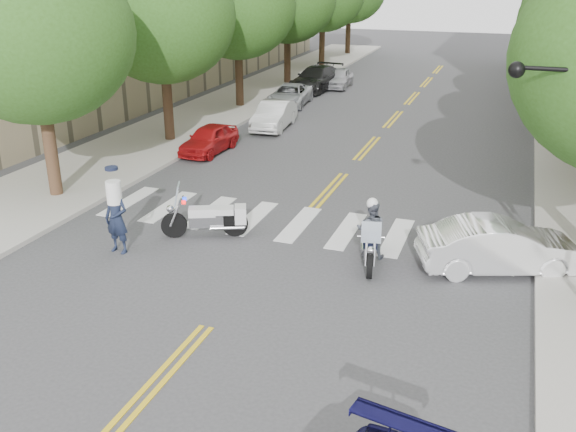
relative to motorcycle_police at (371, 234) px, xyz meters
The scene contains 14 objects.
ground 5.37m from the motorcycle_police, 120.77° to the right, with size 140.00×140.00×0.00m, color #38383A.
sidewalk_left 21.31m from the motorcycle_police, 124.99° to the left, with size 5.00×60.00×0.15m, color #9E9991.
tree_l_0 12.52m from the motorcycle_police, behind, with size 6.40×6.40×8.45m.
tree_l_1 15.62m from the motorcycle_police, 140.63° to the left, with size 6.40×6.40×8.45m.
tree_l_2 21.43m from the motorcycle_police, 123.42° to the left, with size 6.40×6.40×8.45m.
motorcycle_police is the anchor object (origin of this frame).
motorcycle_parked 4.87m from the motorcycle_police, behind, with size 2.46×1.33×1.67m.
officer_standing 7.08m from the motorcycle_police, 166.03° to the right, with size 0.74×0.49×2.04m, color #161D32.
convertible 3.40m from the motorcycle_police, 11.48° to the left, with size 1.48×4.23×1.40m, color white.
parked_car_a 12.35m from the motorcycle_police, 136.86° to the left, with size 1.43×3.55×1.21m, color #AD1214.
parked_car_b 15.60m from the motorcycle_police, 120.47° to the left, with size 1.41×4.04×1.33m, color silver.
parked_car_c 20.94m from the motorcycle_police, 115.49° to the left, with size 1.98×4.30×1.20m, color #A2A5A9.
parked_car_d 25.59m from the motorcycle_police, 110.62° to the left, with size 2.12×5.22×1.51m, color black.
parked_car_e 26.64m from the motorcycle_police, 107.28° to the left, with size 1.51×3.75×1.28m, color #A2A1A7.
Camera 1 is at (5.96, -11.22, 7.68)m, focal length 40.00 mm.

